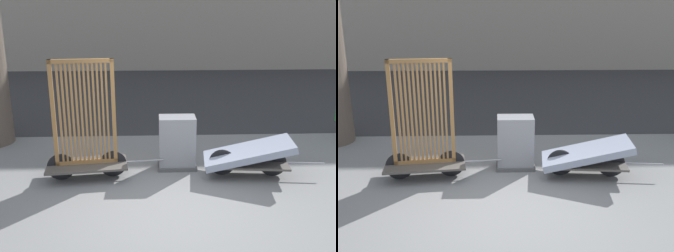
{
  "view_description": "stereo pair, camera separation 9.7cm",
  "coord_description": "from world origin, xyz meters",
  "views": [
    {
      "loc": [
        -0.28,
        -5.44,
        3.13
      ],
      "look_at": [
        0.0,
        1.4,
        1.0
      ],
      "focal_mm": 42.0,
      "sensor_mm": 36.0,
      "label": 1
    },
    {
      "loc": [
        -0.18,
        -5.44,
        3.13
      ],
      "look_at": [
        0.0,
        1.4,
        1.0
      ],
      "focal_mm": 42.0,
      "sensor_mm": 36.0,
      "label": 2
    }
  ],
  "objects": [
    {
      "name": "ground_plane",
      "position": [
        0.0,
        0.0,
        0.0
      ],
      "size": [
        60.0,
        60.0,
        0.0
      ],
      "primitive_type": "plane",
      "color": "slate"
    },
    {
      "name": "road_strip",
      "position": [
        0.0,
        8.87,
        0.0
      ],
      "size": [
        56.0,
        10.03,
        0.01
      ],
      "color": "#2D2D30",
      "rests_on": "ground_plane"
    },
    {
      "name": "bike_cart_with_bedframe",
      "position": [
        -1.51,
        1.4,
        0.79
      ],
      "size": [
        2.2,
        0.92,
        2.23
      ],
      "rotation": [
        0.0,
        0.0,
        0.12
      ],
      "color": "#4C4742",
      "rests_on": "ground_plane"
    },
    {
      "name": "bike_cart_with_mattress",
      "position": [
        1.51,
        1.4,
        0.41
      ],
      "size": [
        2.29,
        0.98,
        0.73
      ],
      "rotation": [
        0.0,
        0.0,
        -0.1
      ],
      "color": "#4C4742",
      "rests_on": "ground_plane"
    },
    {
      "name": "utility_cabinet",
      "position": [
        0.2,
        1.83,
        0.49
      ],
      "size": [
        0.77,
        0.51,
        1.05
      ],
      "color": "#4C4C4C",
      "rests_on": "ground_plane"
    }
  ]
}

